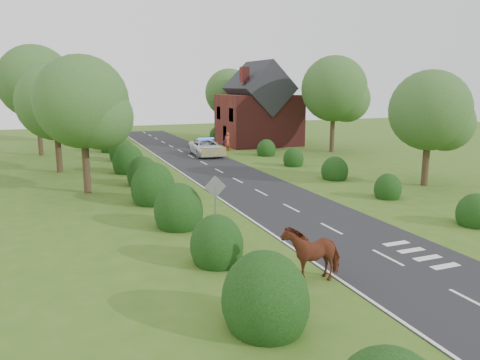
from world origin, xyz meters
name	(u,v)px	position (x,y,z in m)	size (l,w,h in m)	color
ground	(331,229)	(0.00, 0.00, 0.00)	(120.00, 120.00, 0.00)	#386017
road	(223,173)	(0.00, 15.00, 0.01)	(6.00, 70.00, 0.02)	black
road_markings	(212,180)	(-1.60, 12.93, 0.03)	(4.96, 70.00, 0.01)	white
hedgerow_left	(145,178)	(-6.51, 11.69, 0.75)	(2.75, 50.41, 3.00)	black
hedgerow_right	(325,169)	(6.60, 11.21, 0.55)	(2.10, 45.78, 2.10)	black
tree_left_a	(87,106)	(-9.75, 11.86, 5.34)	(5.74, 5.60, 8.38)	#332316
tree_left_b	(59,106)	(-11.25, 19.86, 5.04)	(5.74, 5.60, 8.07)	#332316
tree_left_c	(39,85)	(-12.70, 29.83, 6.53)	(6.97, 6.80, 10.22)	#332316
tree_left_d	(65,93)	(-10.23, 39.85, 5.64)	(6.15, 6.00, 8.89)	#332316
tree_right_a	(434,114)	(11.23, 5.87, 4.74)	(5.33, 5.20, 7.56)	#332316
tree_right_b	(337,91)	(14.29, 21.84, 5.94)	(6.56, 6.40, 9.40)	#332316
tree_right_c	(232,95)	(9.27, 37.85, 5.34)	(6.15, 6.00, 8.58)	#332316
road_sign	(215,194)	(-5.00, 2.00, 1.65)	(1.06, 0.08, 2.53)	gray
house	(258,110)	(9.49, 30.00, 3.79)	(8.00, 7.40, 9.17)	maroon
cow	(312,256)	(-3.71, -4.53, 0.79)	(1.18, 2.24, 1.59)	#5B2418
police_van	(206,147)	(1.56, 24.23, 0.76)	(2.84, 5.67, 1.67)	silver
pedestrian_red	(227,142)	(4.47, 26.34, 0.93)	(0.68, 0.44, 1.86)	#A73720
pedestrian_purple	(226,143)	(4.44, 26.76, 0.77)	(0.75, 0.58, 1.54)	#5C2560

